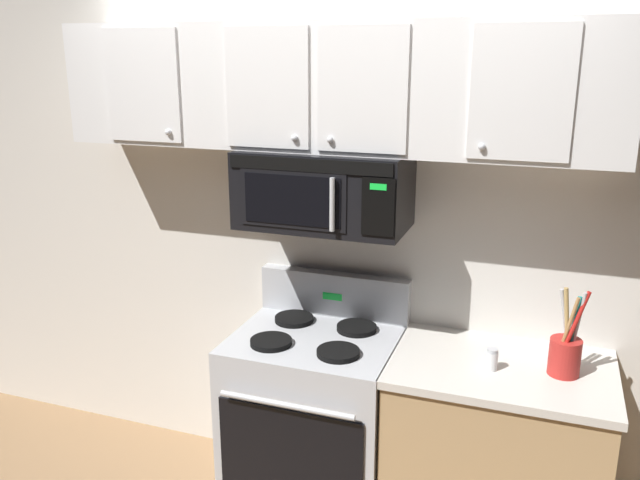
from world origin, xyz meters
name	(u,v)px	position (x,y,z in m)	size (l,w,h in m)	color
back_wall	(340,224)	(0.00, 0.79, 1.35)	(5.20, 0.10, 2.70)	silver
stove_range	(315,419)	(0.00, 0.42, 0.47)	(0.76, 0.69, 1.12)	#B7BABF
over_range_microwave	(324,189)	(0.00, 0.54, 1.58)	(0.76, 0.43, 0.35)	black
upper_cabinets	(326,87)	(0.00, 0.57, 2.02)	(2.50, 0.36, 0.55)	silver
counter_segment	(494,456)	(0.84, 0.43, 0.45)	(0.93, 0.65, 0.90)	tan
utensil_crock_red	(566,352)	(1.08, 0.42, 1.00)	(0.14, 0.13, 0.38)	red
salt_shaker	(492,359)	(0.80, 0.37, 0.95)	(0.05, 0.05, 0.09)	white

